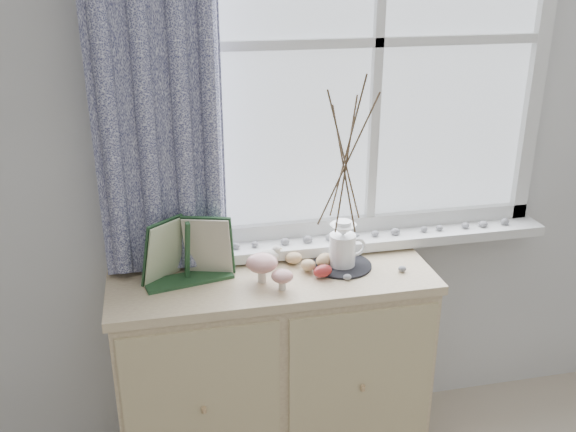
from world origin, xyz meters
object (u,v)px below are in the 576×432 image
Objects in this scene: sideboard at (273,371)px; toadstool_cluster at (267,267)px; botanical_book at (188,252)px; twig_pitcher at (346,157)px.

sideboard is 0.50m from toadstool_cluster.
toadstool_cluster is (0.27, -0.05, -0.06)m from botanical_book.
botanical_book is 2.20× the size of toadstool_cluster.
botanical_book is 0.65m from twig_pitcher.
sideboard is 3.26× the size of botanical_book.
twig_pitcher reaches higher than sideboard.
sideboard is at bearing 63.29° from toadstool_cluster.
toadstool_cluster reaches higher than sideboard.
botanical_book is at bearing 178.94° from twig_pitcher.
sideboard is 7.17× the size of toadstool_cluster.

